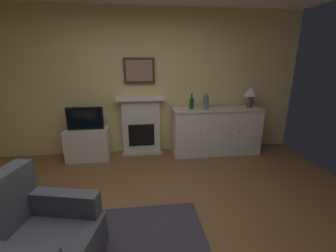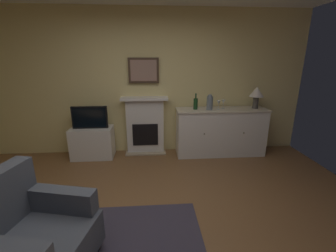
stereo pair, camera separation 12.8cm
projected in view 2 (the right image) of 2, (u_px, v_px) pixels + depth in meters
name	position (u px, v px, depth m)	size (l,w,h in m)	color
ground_plane	(150.00, 233.00, 2.48)	(5.94, 4.57, 0.10)	brown
wall_rear	(148.00, 84.00, 4.23)	(5.94, 0.06, 2.65)	#EAD68C
fireplace_unit	(145.00, 125.00, 4.33)	(0.87, 0.30, 1.10)	white
framed_picture	(144.00, 70.00, 4.08)	(0.55, 0.04, 0.45)	#473323
sideboard_cabinet	(220.00, 132.00, 4.29)	(1.68, 0.49, 0.89)	white
table_lamp	(257.00, 93.00, 4.12)	(0.26, 0.26, 0.40)	#4C4742
wine_bottle	(196.00, 103.00, 4.10)	(0.08, 0.08, 0.29)	#193F1E
wine_glass_left	(219.00, 103.00, 4.08)	(0.07, 0.07, 0.16)	silver
wine_glass_center	(223.00, 102.00, 4.15)	(0.07, 0.07, 0.16)	silver
vase_decorative	(210.00, 102.00, 4.06)	(0.11, 0.11, 0.28)	slate
tv_cabinet	(93.00, 143.00, 4.18)	(0.75, 0.42, 0.57)	white
tv_set	(90.00, 117.00, 4.02)	(0.62, 0.07, 0.40)	black
armchair	(30.00, 237.00, 1.85)	(0.96, 0.92, 0.92)	#474C56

